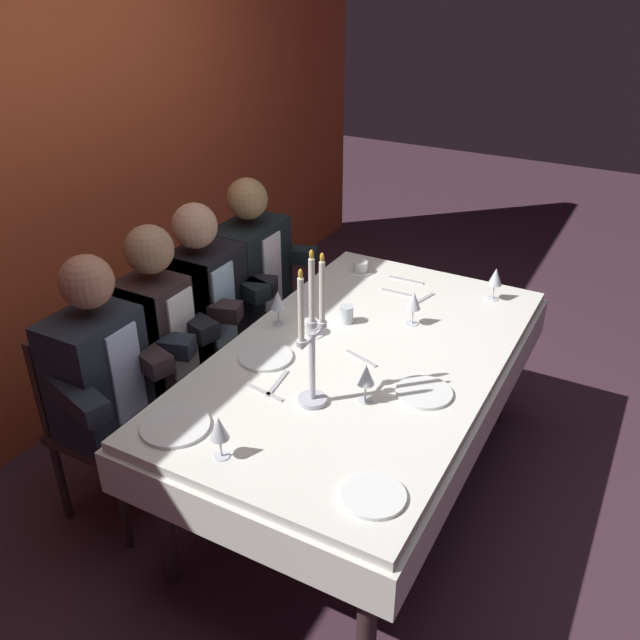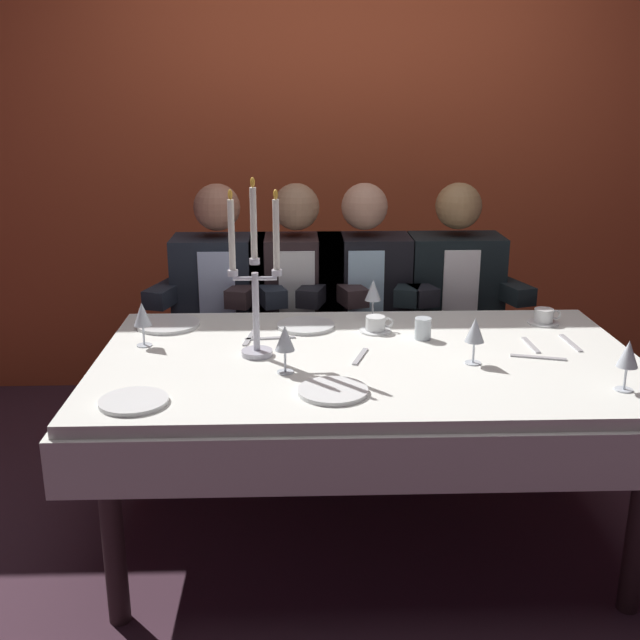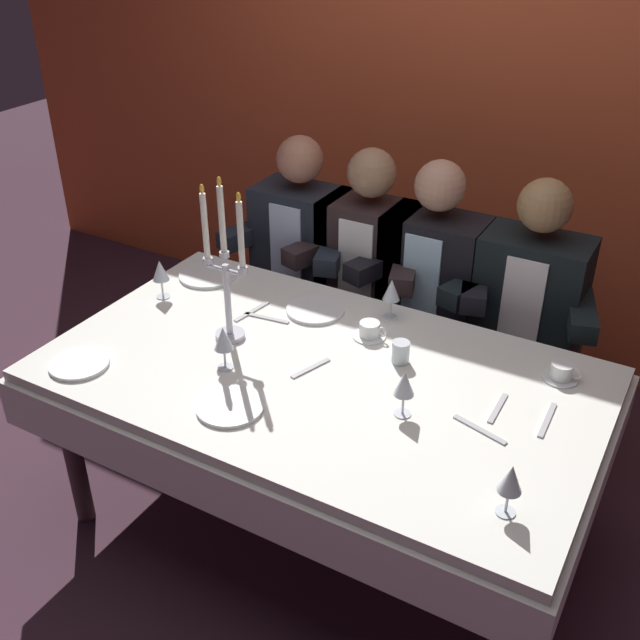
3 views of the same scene
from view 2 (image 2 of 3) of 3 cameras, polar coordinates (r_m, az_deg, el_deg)
name	(u,v)px [view 2 (image 2 of 3)]	position (r m, az deg, el deg)	size (l,w,h in m)	color
ground_plane	(365,538)	(2.99, 3.39, -16.19)	(12.00, 12.00, 0.00)	#3F2632
back_wall	(341,145)	(4.17, 1.62, 13.11)	(6.00, 0.12, 2.70)	#C14E2B
dining_table	(368,387)	(2.70, 3.62, -5.10)	(1.94, 1.14, 0.74)	silver
candelabra	(255,284)	(2.59, -4.93, 2.73)	(0.19, 0.11, 0.62)	silver
dinner_plate_0	(306,326)	(2.97, -1.08, -0.42)	(0.23, 0.23, 0.01)	white
dinner_plate_1	(168,324)	(3.04, -11.43, -0.32)	(0.25, 0.25, 0.01)	white
dinner_plate_2	(333,391)	(2.34, 0.98, -5.39)	(0.22, 0.22, 0.01)	white
dinner_plate_3	(134,401)	(2.33, -13.94, -6.00)	(0.21, 0.21, 0.01)	white
wine_glass_0	(628,355)	(2.50, 22.31, -2.47)	(0.07, 0.07, 0.16)	silver
wine_glass_1	(475,332)	(2.60, 11.65, -0.87)	(0.07, 0.07, 0.16)	silver
wine_glass_2	(142,316)	(2.80, -13.31, 0.32)	(0.07, 0.07, 0.16)	silver
wine_glass_3	(285,340)	(2.47, -2.68, -1.50)	(0.07, 0.07, 0.16)	silver
wine_glass_4	(373,292)	(3.05, 4.04, 2.16)	(0.07, 0.07, 0.16)	silver
water_tumbler_0	(423,329)	(2.85, 7.80, -0.64)	(0.06, 0.06, 0.08)	silver
coffee_cup_0	(544,317)	(3.14, 16.60, 0.21)	(0.13, 0.12, 0.06)	white
coffee_cup_1	(376,325)	(2.92, 4.25, -0.37)	(0.13, 0.12, 0.06)	white
knife_0	(270,338)	(2.84, -3.80, -1.38)	(0.19, 0.02, 0.01)	#B7B7BC
spoon_1	(531,345)	(2.86, 15.68, -1.83)	(0.17, 0.02, 0.01)	#B7B7BC
knife_2	(571,343)	(2.93, 18.46, -1.66)	(0.19, 0.02, 0.01)	#B7B7BC
knife_3	(250,337)	(2.85, -5.32, -1.31)	(0.19, 0.02, 0.01)	#B7B7BC
fork_4	(360,356)	(2.64, 3.07, -2.77)	(0.17, 0.02, 0.01)	#B7B7BC
knife_5	(538,357)	(2.74, 16.20, -2.73)	(0.19, 0.02, 0.01)	#B7B7BC
seated_diner_0	(220,293)	(3.51, -7.55, 2.02)	(0.63, 0.48, 1.24)	#332324
seated_diner_1	(297,293)	(3.49, -1.77, 2.09)	(0.63, 0.48, 1.24)	#332324
seated_diner_2	(363,292)	(3.51, 3.27, 2.13)	(0.63, 0.48, 1.24)	#332324
seated_diner_3	(454,291)	(3.57, 10.09, 2.16)	(0.63, 0.48, 1.24)	#332324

